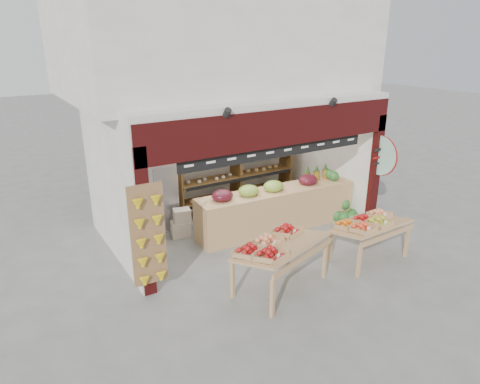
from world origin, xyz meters
The scene contains 11 objects.
ground centered at (0.00, 0.00, 0.00)m, with size 60.00×60.00×0.00m, color slate.
shop_structure centered at (0.00, 1.61, 3.92)m, with size 6.36×5.12×5.40m.
banana_board centered at (-2.73, -1.17, 1.12)m, with size 0.60×0.15×1.80m.
gift_sign centered at (2.75, -1.15, 1.75)m, with size 0.04×0.93×0.92m.
back_shelving centered at (0.65, 1.65, 1.26)m, with size 3.28×0.54×2.00m.
refrigerator centered at (-1.50, 1.41, 0.83)m, with size 0.65×0.65×1.67m, color silver.
cardboard_stack centered at (-1.09, 0.74, 0.24)m, with size 1.04×0.75×0.64m.
mid_counter centered at (0.73, -0.02, 0.53)m, with size 3.91×0.97×1.20m.
display_table_left centered at (-0.82, -2.08, 0.83)m, with size 1.93×1.43×1.09m.
display_table_right centered at (1.41, -2.16, 0.76)m, with size 1.57×0.92×0.99m.
watermelon_pile centered at (2.48, -0.46, 0.20)m, with size 0.73×0.70×0.53m.
Camera 1 is at (-4.80, -7.40, 4.24)m, focal length 32.00 mm.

